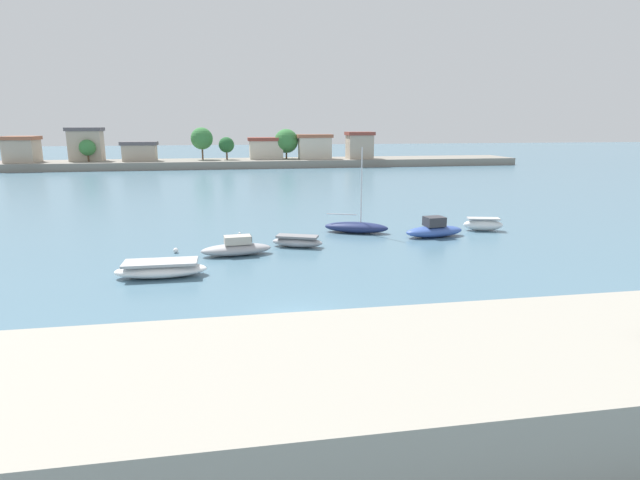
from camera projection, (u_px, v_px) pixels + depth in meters
The scene contains 11 objects.
ground_plane at pixel (299, 321), 23.98m from camera, with size 400.00×400.00×0.00m, color slate.
seawall_embankment at pixel (343, 401), 14.55m from camera, with size 99.47×7.33×2.73m, color #9E998C.
moored_boat_0 at pixel (161, 269), 30.81m from camera, with size 5.45×2.13×0.98m.
moored_boat_1 at pixel (236, 248), 35.82m from camera, with size 5.05×2.13×1.39m.
moored_boat_2 at pixel (297, 241), 38.25m from camera, with size 4.06×2.60×0.88m.
moored_boat_3 at pixel (356, 227), 43.19m from camera, with size 5.65×3.57×7.20m.
moored_boat_4 at pixel (434, 230), 41.62m from camera, with size 5.16×2.36×1.67m.
moored_boat_5 at pixel (483, 224), 44.01m from camera, with size 3.53×2.01×1.12m.
mooring_buoy_0 at pixel (176, 250), 36.52m from camera, with size 0.37×0.37×0.37m, color white.
mooring_buoy_1 at pixel (240, 234), 42.36m from camera, with size 0.24×0.24×0.24m, color white.
distant_shoreline at pixel (229, 157), 107.18m from camera, with size 118.05×11.34×8.22m.
Camera 1 is at (-2.89, -22.34, 9.12)m, focal length 28.59 mm.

